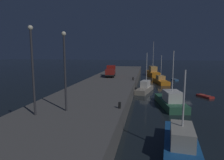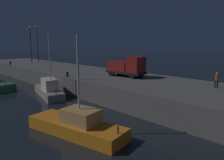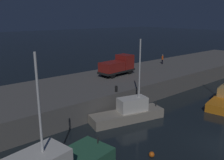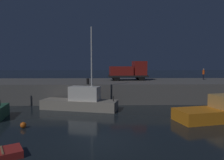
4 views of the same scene
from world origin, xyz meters
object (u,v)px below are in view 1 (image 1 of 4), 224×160
object	(u,v)px
fishing_boat_orange	(171,101)
fishing_trawler_green	(161,81)
lamp_post_west	(32,64)
bollard_central	(120,105)
fishing_boat_blue	(181,143)
bollard_west	(133,79)
lamp_post_east	(65,65)
rowboat_white_mid	(175,80)
mooring_buoy_near	(177,95)
fishing_trawler_red	(145,88)
fishing_boat_white	(153,72)
utility_truck	(111,71)
mooring_buoy_mid	(162,78)
dockworker	(114,69)
dinghy_orange_near	(205,96)

from	to	relation	value
fishing_boat_orange	fishing_trawler_green	distance (m)	22.25
lamp_post_west	bollard_central	distance (m)	9.31
fishing_boat_blue	bollard_west	distance (m)	25.35
lamp_post_west	lamp_post_east	world-z (taller)	lamp_post_west
lamp_post_east	rowboat_white_mid	bearing A→B (deg)	-21.43
fishing_boat_orange	bollard_west	world-z (taller)	fishing_boat_orange
rowboat_white_mid	mooring_buoy_near	world-z (taller)	mooring_buoy_near
fishing_trawler_red	fishing_boat_orange	xyz separation A→B (m)	(-10.35, -3.94, 0.09)
fishing_boat_orange	fishing_boat_white	bearing A→B (deg)	2.31
bollard_west	mooring_buoy_near	bearing A→B (deg)	-114.14
utility_truck	fishing_boat_blue	bearing A→B (deg)	-159.38
mooring_buoy_mid	bollard_west	xyz separation A→B (m)	(-19.85, 7.32, 2.32)
rowboat_white_mid	mooring_buoy_near	size ratio (longest dim) A/B	7.30
fishing_boat_blue	fishing_boat_white	xyz separation A→B (m)	(52.44, 0.75, 0.28)
bollard_west	rowboat_white_mid	bearing A→B (deg)	-31.04
rowboat_white_mid	utility_truck	size ratio (longest dim) A/B	0.56
mooring_buoy_mid	lamp_post_east	distance (m)	44.50
rowboat_white_mid	lamp_post_west	world-z (taller)	lamp_post_west
fishing_trawler_red	fishing_boat_white	distance (m)	28.34
lamp_post_east	dockworker	world-z (taller)	lamp_post_east
fishing_trawler_red	dinghy_orange_near	size ratio (longest dim) A/B	2.46
fishing_trawler_green	fishing_boat_white	bearing A→B (deg)	5.63
rowboat_white_mid	mooring_buoy_near	bearing A→B (deg)	173.40
dinghy_orange_near	fishing_boat_blue	bearing A→B (deg)	160.39
fishing_trawler_red	fishing_boat_blue	size ratio (longest dim) A/B	0.99
lamp_post_west	fishing_trawler_green	bearing A→B (deg)	-21.19
rowboat_white_mid	bollard_west	size ratio (longest dim) A/B	4.73
fishing_boat_white	bollard_central	xyz separation A→B (m)	(-48.39, 4.76, 1.42)
fishing_boat_blue	lamp_post_west	size ratio (longest dim) A/B	0.98
mooring_buoy_near	fishing_boat_blue	bearing A→B (deg)	172.68
utility_truck	dockworker	bearing A→B (deg)	5.74
fishing_trawler_green	mooring_buoy_near	distance (m)	15.26
fishing_boat_blue	mooring_buoy_near	bearing A→B (deg)	-7.32
fishing_boat_orange	dinghy_orange_near	xyz separation A→B (m)	(7.39, -6.76, -0.72)
utility_truck	bollard_west	xyz separation A→B (m)	(-5.16, -5.66, -0.96)
fishing_trawler_green	dinghy_orange_near	distance (m)	16.32
fishing_boat_blue	lamp_post_west	xyz separation A→B (m)	(0.55, 12.93, 6.11)
dockworker	bollard_central	size ratio (longest dim) A/B	2.40
fishing_trawler_red	bollard_central	distance (m)	20.37
fishing_trawler_green	bollard_central	xyz separation A→B (m)	(-32.06, 6.37, 1.87)
rowboat_white_mid	lamp_post_east	distance (m)	43.75
mooring_buoy_mid	lamp_post_east	world-z (taller)	lamp_post_east
mooring_buoy_near	lamp_post_west	size ratio (longest dim) A/B	0.05
fishing_trawler_green	mooring_buoy_near	bearing A→B (deg)	-173.09
fishing_trawler_green	dockworker	bearing A→B (deg)	71.00
dockworker	bollard_west	bearing A→B (deg)	-157.09
fishing_trawler_green	lamp_post_west	bearing A→B (deg)	158.81
fishing_trawler_green	bollard_central	world-z (taller)	fishing_trawler_green
fishing_trawler_green	bollard_west	distance (m)	13.25
fishing_boat_orange	fishing_trawler_green	xyz separation A→B (m)	(22.25, -0.05, -0.20)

